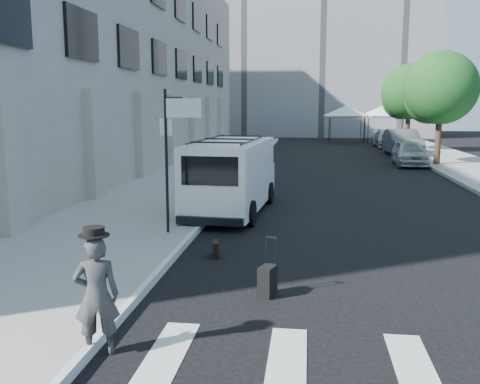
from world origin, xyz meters
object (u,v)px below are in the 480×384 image
(briefcase, at_px, (216,249))
(parked_car_b, at_px, (402,143))
(suitcase, at_px, (267,281))
(businessman, at_px, (97,296))
(parked_car_c, at_px, (387,139))
(cargo_van, at_px, (232,175))
(parked_car_a, at_px, (410,153))

(briefcase, bearing_deg, parked_car_b, 63.26)
(suitcase, bearing_deg, briefcase, 138.40)
(businessman, height_order, parked_car_b, parked_car_b)
(businessman, distance_m, suitcase, 3.25)
(suitcase, bearing_deg, parked_car_c, 97.27)
(briefcase, relative_size, parked_car_c, 0.09)
(suitcase, height_order, cargo_van, cargo_van)
(briefcase, distance_m, parked_car_b, 25.61)
(businessman, xyz_separation_m, parked_car_b, (8.70, 29.07, 0.04))
(cargo_van, relative_size, parked_car_a, 1.44)
(businessman, distance_m, parked_car_a, 24.67)
(businessman, bearing_deg, briefcase, -118.02)
(businessman, height_order, cargo_van, cargo_van)
(briefcase, height_order, parked_car_c, parked_car_c)
(businessman, bearing_deg, parked_car_a, -128.22)
(suitcase, relative_size, parked_car_a, 0.25)
(briefcase, distance_m, suitcase, 2.63)
(businessman, distance_m, cargo_van, 9.71)
(briefcase, relative_size, suitcase, 0.43)
(businessman, xyz_separation_m, parked_car_c, (8.70, 35.80, -0.13))
(suitcase, height_order, parked_car_b, parked_car_b)
(parked_car_b, bearing_deg, suitcase, -106.23)
(briefcase, xyz_separation_m, cargo_van, (-0.34, 4.96, 0.96))
(suitcase, height_order, parked_car_a, parked_car_a)
(suitcase, bearing_deg, businessman, -111.49)
(businessman, distance_m, parked_car_c, 36.84)
(cargo_van, bearing_deg, parked_car_b, 70.96)
(businessman, height_order, suitcase, businessman)
(briefcase, distance_m, parked_car_a, 19.98)
(parked_car_b, bearing_deg, parked_car_a, -97.76)
(businessman, xyz_separation_m, cargo_van, (0.41, 9.70, 0.33))
(parked_car_c, bearing_deg, cargo_van, -108.75)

